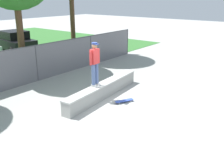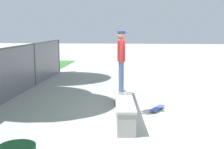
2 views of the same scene
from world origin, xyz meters
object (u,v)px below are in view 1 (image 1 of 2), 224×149
(concrete_ledge, at_px, (103,90))
(skateboard, at_px, (124,101))
(skateboarder, at_px, (95,62))
(car_black, at_px, (14,41))

(concrete_ledge, distance_m, skateboard, 1.11)
(skateboarder, bearing_deg, car_black, 73.49)
(concrete_ledge, xyz_separation_m, skateboard, (0.07, -1.08, -0.24))
(concrete_ledge, distance_m, car_black, 12.15)
(concrete_ledge, height_order, skateboard, concrete_ledge)
(skateboard, height_order, car_black, car_black)
(concrete_ledge, height_order, skateboarder, skateboarder)
(concrete_ledge, xyz_separation_m, skateboarder, (-0.49, 0.02, 1.34))
(skateboarder, xyz_separation_m, car_black, (3.48, 11.75, -0.82))
(concrete_ledge, xyz_separation_m, car_black, (3.00, 11.77, 0.52))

